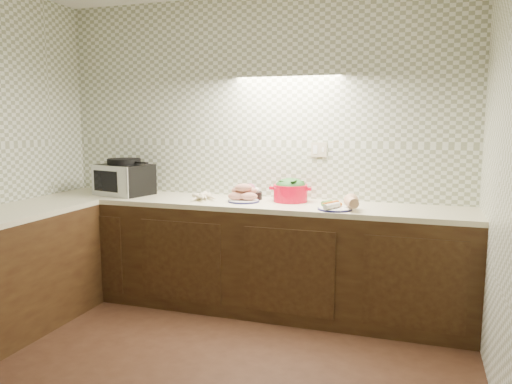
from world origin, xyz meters
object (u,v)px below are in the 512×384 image
(dutch_oven, at_px, (290,190))
(sweet_potato_plate, at_px, (244,195))
(toaster_oven, at_px, (124,178))
(parsnip_pile, at_px, (205,196))
(veg_plate, at_px, (342,204))
(onion_bowl, at_px, (252,193))

(dutch_oven, bearing_deg, sweet_potato_plate, -166.81)
(toaster_oven, height_order, parsnip_pile, toaster_oven)
(dutch_oven, bearing_deg, parsnip_pile, -174.57)
(parsnip_pile, distance_m, veg_plate, 1.16)
(parsnip_pile, distance_m, onion_bowl, 0.39)
(toaster_oven, xyz_separation_m, parsnip_pile, (0.81, -0.06, -0.12))
(parsnip_pile, bearing_deg, sweet_potato_plate, 2.90)
(dutch_oven, xyz_separation_m, veg_plate, (0.46, -0.24, -0.05))
(veg_plate, bearing_deg, sweet_potato_plate, 172.20)
(onion_bowl, distance_m, dutch_oven, 0.34)
(sweet_potato_plate, bearing_deg, veg_plate, -7.80)
(toaster_oven, relative_size, veg_plate, 1.62)
(veg_plate, bearing_deg, dutch_oven, 152.34)
(sweet_potato_plate, distance_m, onion_bowl, 0.14)
(parsnip_pile, height_order, veg_plate, veg_plate)
(dutch_oven, distance_m, veg_plate, 0.52)
(sweet_potato_plate, relative_size, veg_plate, 0.80)
(sweet_potato_plate, height_order, dutch_oven, dutch_oven)
(parsnip_pile, xyz_separation_m, onion_bowl, (0.36, 0.16, 0.02))
(onion_bowl, bearing_deg, veg_plate, -17.65)
(toaster_oven, xyz_separation_m, onion_bowl, (1.17, 0.10, -0.10))
(parsnip_pile, relative_size, sweet_potato_plate, 1.32)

